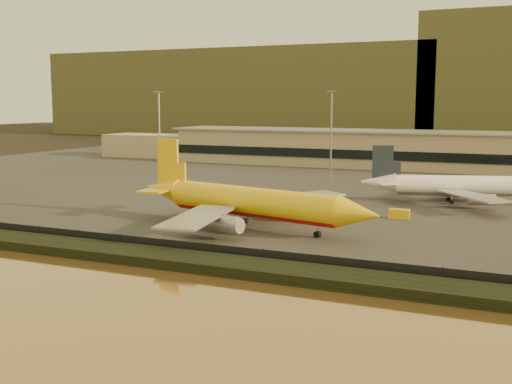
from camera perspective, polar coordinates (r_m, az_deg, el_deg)
ground at (r=104.84m, az=-1.50°, el=-4.41°), size 900.00×900.00×0.00m
embankment at (r=90.08m, az=-6.23°, el=-6.08°), size 320.00×7.00×1.40m
tarmac at (r=193.72m, az=10.79°, el=1.25°), size 320.00×220.00×0.20m
perimeter_fence at (r=93.31m, az=-4.99°, el=-5.19°), size 300.00×0.05×2.20m
terminal_building at (r=226.19m, az=9.07°, el=3.82°), size 202.00×25.00×12.60m
apron_light_masts at (r=169.91m, az=14.28°, el=5.48°), size 152.20×12.20×25.40m
distant_hills at (r=437.16m, az=15.85°, el=8.92°), size 470.00×160.00×70.00m
dhl_cargo_jet at (r=114.37m, az=-0.62°, el=-0.94°), size 50.56×48.67×15.20m
white_narrowbody_jet at (r=149.70m, az=17.79°, el=0.52°), size 43.18×41.07×12.68m
gse_vehicle_yellow at (r=126.84m, az=12.61°, el=-1.91°), size 4.15×2.18×1.80m
gse_vehicle_white at (r=151.85m, az=-5.39°, el=-0.14°), size 4.10×2.68×1.70m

